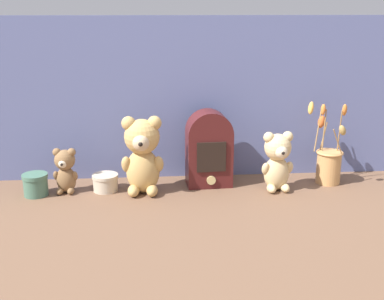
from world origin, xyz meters
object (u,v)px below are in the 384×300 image
at_px(decorative_tin_tall, 105,182).
at_px(teddy_bear_medium, 277,160).
at_px(teddy_bear_small, 65,170).
at_px(decorative_tin_short, 36,184).
at_px(vintage_radio, 209,148).
at_px(flower_vase, 329,162).
at_px(teddy_bear_large, 142,154).

bearing_deg(decorative_tin_tall, teddy_bear_medium, -3.71).
relative_size(teddy_bear_small, decorative_tin_short, 1.85).
xyz_separation_m(teddy_bear_medium, decorative_tin_tall, (-0.61, 0.04, -0.08)).
bearing_deg(vintage_radio, decorative_tin_tall, -175.08).
bearing_deg(vintage_radio, decorative_tin_short, -174.63).
height_order(flower_vase, decorative_tin_tall, flower_vase).
height_order(teddy_bear_medium, teddy_bear_small, teddy_bear_medium).
height_order(vintage_radio, decorative_tin_tall, vintage_radio).
xyz_separation_m(teddy_bear_medium, vintage_radio, (-0.24, 0.07, 0.03)).
height_order(teddy_bear_large, teddy_bear_small, teddy_bear_large).
relative_size(teddy_bear_medium, teddy_bear_small, 1.33).
xyz_separation_m(teddy_bear_small, flower_vase, (0.96, 0.03, -0.00)).
distance_m(teddy_bear_medium, teddy_bear_small, 0.75).
bearing_deg(vintage_radio, teddy_bear_large, -164.99).
height_order(teddy_bear_large, flower_vase, flower_vase).
relative_size(teddy_bear_medium, decorative_tin_tall, 2.32).
height_order(teddy_bear_small, vintage_radio, vintage_radio).
bearing_deg(flower_vase, decorative_tin_short, -177.54).
xyz_separation_m(teddy_bear_large, decorative_tin_tall, (-0.14, 0.03, -0.11)).
bearing_deg(teddy_bear_medium, vintage_radio, 163.07).
bearing_deg(teddy_bear_medium, decorative_tin_tall, 176.29).
bearing_deg(teddy_bear_small, flower_vase, 1.61).
bearing_deg(decorative_tin_tall, decorative_tin_short, -173.93).
distance_m(teddy_bear_small, flower_vase, 0.96).
relative_size(teddy_bear_medium, vintage_radio, 0.77).
relative_size(teddy_bear_large, teddy_bear_medium, 1.28).
xyz_separation_m(decorative_tin_tall, decorative_tin_short, (-0.24, -0.03, 0.01)).
bearing_deg(decorative_tin_tall, vintage_radio, 4.92).
distance_m(teddy_bear_small, decorative_tin_short, 0.11).
bearing_deg(teddy_bear_large, flower_vase, 4.34).
relative_size(flower_vase, vintage_radio, 1.09).
bearing_deg(teddy_bear_medium, flower_vase, 15.93).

